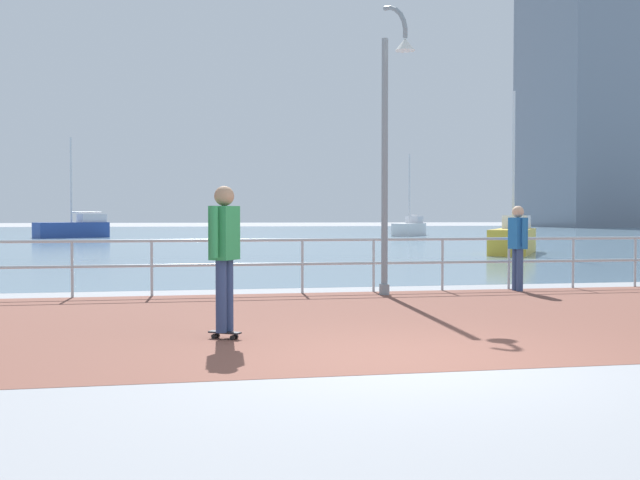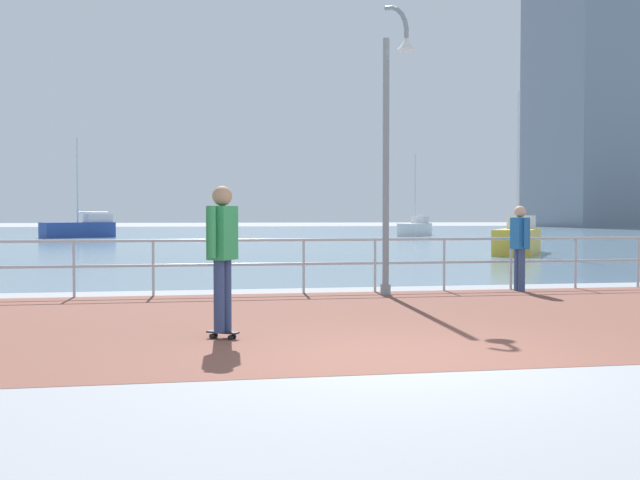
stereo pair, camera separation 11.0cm
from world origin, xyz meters
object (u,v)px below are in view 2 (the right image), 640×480
sailboat_white (416,228)px  bystander (520,241)px  skateboarder (222,247)px  sailboat_red (518,238)px  sailboat_teal (80,228)px  lamppost (392,135)px

sailboat_white → bystander: bearing=-104.5°
skateboarder → bystander: size_ratio=1.10×
sailboat_white → sailboat_red: 26.19m
bystander → sailboat_white: 40.91m
skateboarder → sailboat_teal: size_ratio=0.27×
lamppost → sailboat_teal: bearing=104.9°
sailboat_white → sailboat_teal: 23.56m
sailboat_white → sailboat_teal: size_ratio=0.89×
sailboat_white → lamppost: bearing=-108.0°
lamppost → sailboat_red: sailboat_red is taller
sailboat_teal → sailboat_red: bearing=-52.5°
bystander → sailboat_red: (6.30, 13.71, -0.38)m
skateboarder → lamppost: bearing=53.0°
lamppost → skateboarder: (-3.31, -4.40, -1.84)m
lamppost → sailboat_teal: sailboat_teal is taller
lamppost → bystander: lamppost is taller
skateboarder → bystander: (6.02, 4.80, -0.13)m
bystander → sailboat_white: sailboat_white is taller
bystander → lamppost: bearing=-171.6°
lamppost → sailboat_teal: 41.13m
sailboat_red → sailboat_teal: bearing=127.5°
sailboat_red → lamppost: bearing=-122.5°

